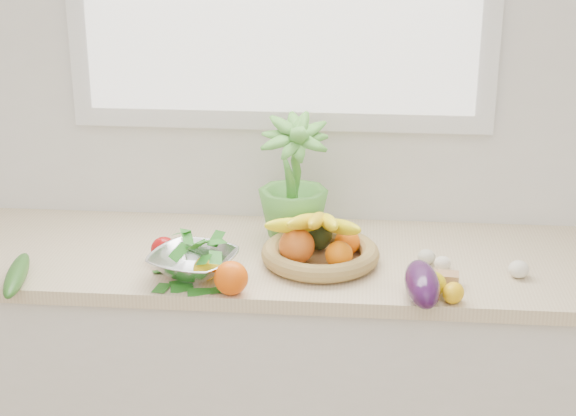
# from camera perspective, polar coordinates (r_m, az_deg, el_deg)

# --- Properties ---
(back_wall) EXTENTS (4.50, 0.02, 2.70)m
(back_wall) POSITION_cam_1_polar(r_m,az_deg,el_deg) (2.74, -0.45, 8.27)
(back_wall) COLOR white
(back_wall) RESTS_ON ground
(counter_cabinet) EXTENTS (2.20, 0.58, 0.86)m
(counter_cabinet) POSITION_cam_1_polar(r_m,az_deg,el_deg) (2.81, -1.00, -11.79)
(counter_cabinet) COLOR silver
(counter_cabinet) RESTS_ON ground
(countertop) EXTENTS (2.24, 0.62, 0.04)m
(countertop) POSITION_cam_1_polar(r_m,az_deg,el_deg) (2.59, -1.06, -3.34)
(countertop) COLOR beige
(countertop) RESTS_ON counter_cabinet
(orange_loose) EXTENTS (0.12, 0.12, 0.09)m
(orange_loose) POSITION_cam_1_polar(r_m,az_deg,el_deg) (2.32, -3.70, -4.54)
(orange_loose) COLOR #F75807
(orange_loose) RESTS_ON countertop
(lemon_a) EXTENTS (0.09, 0.10, 0.07)m
(lemon_a) POSITION_cam_1_polar(r_m,az_deg,el_deg) (2.42, -5.32, -3.89)
(lemon_a) COLOR yellow
(lemon_a) RESTS_ON countertop
(lemon_b) EXTENTS (0.08, 0.08, 0.05)m
(lemon_b) POSITION_cam_1_polar(r_m,az_deg,el_deg) (2.32, 10.64, -5.42)
(lemon_b) COLOR yellow
(lemon_b) RESTS_ON countertop
(lemon_c) EXTENTS (0.09, 0.10, 0.06)m
(lemon_c) POSITION_cam_1_polar(r_m,az_deg,el_deg) (2.36, 9.40, -4.81)
(lemon_c) COLOR #D6BC0B
(lemon_c) RESTS_ON countertop
(apple) EXTENTS (0.08, 0.08, 0.07)m
(apple) POSITION_cam_1_polar(r_m,az_deg,el_deg) (2.54, -8.03, -2.67)
(apple) COLOR #AD0D0E
(apple) RESTS_ON countertop
(ginger) EXTENTS (0.12, 0.06, 0.04)m
(ginger) POSITION_cam_1_polar(r_m,az_deg,el_deg) (2.41, 9.62, -4.53)
(ginger) COLOR tan
(ginger) RESTS_ON countertop
(garlic_a) EXTENTS (0.06, 0.06, 0.04)m
(garlic_a) POSITION_cam_1_polar(r_m,az_deg,el_deg) (2.54, 8.94, -3.14)
(garlic_a) COLOR beige
(garlic_a) RESTS_ON countertop
(garlic_b) EXTENTS (0.06, 0.06, 0.04)m
(garlic_b) POSITION_cam_1_polar(r_m,az_deg,el_deg) (2.51, 9.97, -3.54)
(garlic_b) COLOR white
(garlic_b) RESTS_ON countertop
(garlic_c) EXTENTS (0.07, 0.07, 0.05)m
(garlic_c) POSITION_cam_1_polar(r_m,az_deg,el_deg) (2.50, 14.69, -3.85)
(garlic_c) COLOR silver
(garlic_c) RESTS_ON countertop
(eggplant) EXTENTS (0.11, 0.24, 0.09)m
(eggplant) POSITION_cam_1_polar(r_m,az_deg,el_deg) (2.31, 8.66, -4.87)
(eggplant) COLOR #33103B
(eggplant) RESTS_ON countertop
(cucumber) EXTENTS (0.10, 0.28, 0.05)m
(cucumber) POSITION_cam_1_polar(r_m,az_deg,el_deg) (2.49, -17.13, -4.16)
(cucumber) COLOR #1C5418
(cucumber) RESTS_ON countertop
(radish) EXTENTS (0.04, 0.04, 0.04)m
(radish) POSITION_cam_1_polar(r_m,az_deg,el_deg) (2.35, -3.73, -4.95)
(radish) COLOR red
(radish) RESTS_ON countertop
(potted_herb) EXTENTS (0.23, 0.23, 0.37)m
(potted_herb) POSITION_cam_1_polar(r_m,az_deg,el_deg) (2.61, 0.34, 1.95)
(potted_herb) COLOR #4F9B38
(potted_herb) RESTS_ON countertop
(fruit_basket) EXTENTS (0.37, 0.37, 0.18)m
(fruit_basket) POSITION_cam_1_polar(r_m,az_deg,el_deg) (2.50, 2.03, -2.51)
(fruit_basket) COLOR #A57C49
(fruit_basket) RESTS_ON countertop
(colander_with_spinach) EXTENTS (0.29, 0.29, 0.12)m
(colander_with_spinach) POSITION_cam_1_polar(r_m,az_deg,el_deg) (2.42, -6.15, -3.21)
(colander_with_spinach) COLOR white
(colander_with_spinach) RESTS_ON countertop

